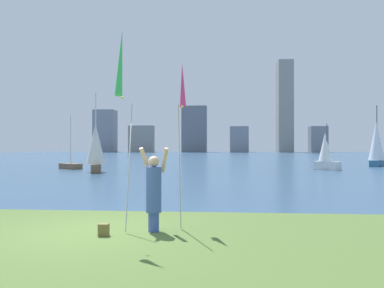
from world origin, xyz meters
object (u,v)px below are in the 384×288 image
(person, at_px, (154,190))
(kite_flag_right, at_px, (182,90))
(bag, at_px, (104,230))
(sailboat_6, at_px, (70,166))
(sailboat_3, at_px, (96,148))
(sailboat_7, at_px, (326,152))
(kite_flag_left, at_px, (121,67))
(sailboat_0, at_px, (376,144))

(person, distance_m, kite_flag_right, 2.55)
(kite_flag_right, xyz_separation_m, bag, (-1.60, -1.18, -3.21))
(bag, height_order, sailboat_6, sailboat_6)
(kite_flag_right, xyz_separation_m, sailboat_3, (-8.39, 18.20, -1.52))
(sailboat_3, xyz_separation_m, sailboat_6, (-3.56, 3.99, -1.54))
(sailboat_6, bearing_deg, sailboat_7, 1.16)
(kite_flag_left, bearing_deg, sailboat_6, 114.59)
(sailboat_3, bearing_deg, bag, -70.70)
(kite_flag_right, bearing_deg, sailboat_7, 67.30)
(sailboat_0, relative_size, sailboat_3, 0.99)
(sailboat_0, bearing_deg, person, -119.39)
(sailboat_0, bearing_deg, bag, -120.42)
(person, height_order, sailboat_3, sailboat_3)
(person, relative_size, kite_flag_left, 0.43)
(kite_flag_left, height_order, bag, kite_flag_left)
(sailboat_0, relative_size, sailboat_6, 1.27)
(person, height_order, kite_flag_left, kite_flag_left)
(kite_flag_right, height_order, sailboat_7, kite_flag_right)
(sailboat_3, bearing_deg, kite_flag_left, -69.75)
(kite_flag_right, relative_size, bag, 15.04)
(sailboat_3, bearing_deg, sailboat_7, 13.93)
(sailboat_7, bearing_deg, person, -113.37)
(kite_flag_right, bearing_deg, sailboat_6, 118.29)
(kite_flag_left, xyz_separation_m, sailboat_7, (10.65, 23.95, -2.23))
(kite_flag_left, distance_m, sailboat_7, 26.30)
(sailboat_7, bearing_deg, sailboat_6, -178.84)
(bag, height_order, sailboat_0, sailboat_0)
(kite_flag_right, distance_m, bag, 3.77)
(bag, distance_m, sailboat_7, 26.29)
(sailboat_0, height_order, sailboat_3, sailboat_3)
(kite_flag_left, bearing_deg, person, 48.29)
(kite_flag_left, xyz_separation_m, sailboat_3, (-7.20, 19.52, -1.84))
(sailboat_6, xyz_separation_m, sailboat_7, (21.41, 0.43, 1.15))
(kite_flag_left, bearing_deg, kite_flag_right, 48.03)
(sailboat_3, distance_m, sailboat_7, 18.40)
(person, xyz_separation_m, kite_flag_left, (-0.59, -0.67, 2.71))
(bag, bearing_deg, kite_flag_right, 36.39)
(bag, distance_m, sailboat_6, 25.56)
(kite_flag_left, relative_size, sailboat_3, 0.76)
(sailboat_3, relative_size, sailboat_6, 1.28)
(kite_flag_left, height_order, kite_flag_right, kite_flag_left)
(kite_flag_left, xyz_separation_m, bag, (-0.42, 0.14, -3.52))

